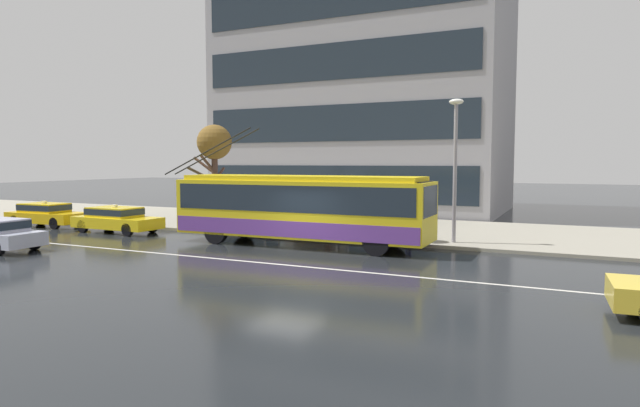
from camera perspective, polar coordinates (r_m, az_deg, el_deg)
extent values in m
plane|color=black|center=(20.01, -3.61, -5.74)|extent=(160.00, 160.00, 0.00)
cube|color=gray|center=(28.59, 5.65, -2.57)|extent=(80.00, 10.00, 0.14)
cube|color=silver|center=(18.99, -5.37, -6.30)|extent=(72.00, 0.14, 0.01)
cube|color=yellow|center=(22.76, -2.08, -0.50)|extent=(11.05, 2.57, 2.33)
cube|color=yellow|center=(22.69, -2.09, 2.69)|extent=(10.38, 2.32, 0.20)
cube|color=#1E2833|center=(22.73, -2.09, 0.67)|extent=(10.61, 2.60, 1.07)
cube|color=#693C95|center=(22.84, -2.08, -2.36)|extent=(10.94, 2.60, 0.65)
cube|color=#1E2833|center=(20.83, 11.43, 0.25)|extent=(0.14, 2.18, 1.17)
cube|color=black|center=(20.84, 11.06, 1.91)|extent=(0.18, 1.89, 0.28)
cylinder|color=black|center=(25.36, -10.97, 5.32)|extent=(4.71, 0.10, 2.09)
cylinder|color=black|center=(24.79, -11.92, 5.33)|extent=(4.71, 0.10, 2.09)
cylinder|color=black|center=(22.48, 7.77, -3.32)|extent=(1.04, 0.31, 1.04)
cylinder|color=black|center=(20.43, 5.96, -4.07)|extent=(1.04, 0.31, 1.04)
cylinder|color=black|center=(25.57, -8.03, -2.40)|extent=(1.04, 0.31, 1.04)
cylinder|color=black|center=(23.78, -10.89, -2.94)|extent=(1.04, 0.31, 1.04)
cube|color=yellow|center=(28.96, -20.55, -1.87)|extent=(4.66, 1.92, 0.55)
cube|color=yellow|center=(29.05, -20.82, -0.84)|extent=(2.53, 1.62, 0.48)
cube|color=#1E2833|center=(29.05, -20.82, -0.79)|extent=(2.58, 1.64, 0.31)
cube|color=silver|center=(29.02, -20.84, -0.23)|extent=(0.28, 0.17, 0.12)
cylinder|color=black|center=(28.46, -17.25, -2.29)|extent=(0.62, 0.21, 0.62)
cylinder|color=black|center=(27.33, -19.60, -2.62)|extent=(0.62, 0.21, 0.62)
cylinder|color=black|center=(30.65, -21.37, -1.93)|extent=(0.62, 0.21, 0.62)
cylinder|color=black|center=(29.59, -23.70, -2.21)|extent=(0.62, 0.21, 0.62)
cube|color=yellow|center=(33.27, -26.80, -1.29)|extent=(4.52, 1.99, 0.55)
cube|color=yellow|center=(33.36, -27.03, -0.39)|extent=(2.47, 1.65, 0.48)
cube|color=#1E2833|center=(33.36, -27.03, -0.35)|extent=(2.52, 1.67, 0.31)
cube|color=silver|center=(33.34, -27.05, 0.14)|extent=(0.29, 0.17, 0.12)
cylinder|color=black|center=(32.73, -24.06, -1.63)|extent=(0.63, 0.23, 0.62)
cylinder|color=black|center=(31.67, -26.15, -1.89)|extent=(0.63, 0.23, 0.62)
cylinder|color=black|center=(34.91, -27.37, -1.39)|extent=(0.63, 0.23, 0.62)
cylinder|color=black|center=(33.93, -29.42, -1.62)|extent=(0.63, 0.23, 0.62)
cylinder|color=black|center=(24.69, -27.89, -3.59)|extent=(0.63, 0.22, 0.62)
cylinder|color=gray|center=(24.99, 1.76, -0.61)|extent=(0.08, 0.08, 2.41)
cylinder|color=gray|center=(26.76, -5.82, -0.30)|extent=(0.08, 0.08, 2.41)
cylinder|color=gray|center=(26.23, 2.94, -0.38)|extent=(0.08, 0.08, 2.41)
cylinder|color=gray|center=(27.92, -4.39, -0.10)|extent=(0.08, 0.08, 2.41)
cube|color=#99ADB2|center=(27.01, -0.84, -0.13)|extent=(3.66, 0.04, 1.93)
cube|color=#B2B2B7|center=(26.34, -1.49, 2.36)|extent=(4.15, 1.65, 0.08)
cube|color=brown|center=(26.79, -1.15, -1.90)|extent=(2.70, 0.36, 0.08)
cylinder|color=#20294A|center=(23.35, 9.13, -2.92)|extent=(0.14, 0.14, 0.86)
cylinder|color=#20294A|center=(23.44, 9.46, -2.90)|extent=(0.14, 0.14, 0.86)
cylinder|color=#4A5846|center=(23.32, 9.32, -1.08)|extent=(0.51, 0.51, 0.64)
sphere|color=#D88889|center=(23.28, 9.33, -0.04)|extent=(0.21, 0.21, 0.21)
cone|color=black|center=(23.33, 9.58, 0.66)|extent=(1.39, 1.39, 0.29)
cylinder|color=#333333|center=(23.37, 9.57, -0.63)|extent=(0.02, 0.02, 0.77)
cylinder|color=brown|center=(26.13, 0.96, -2.15)|extent=(0.14, 0.14, 0.82)
cylinder|color=brown|center=(26.14, 0.61, -2.14)|extent=(0.14, 0.14, 0.82)
cylinder|color=gray|center=(26.07, 0.79, -0.61)|extent=(0.47, 0.47, 0.59)
sphere|color=#E39672|center=(26.03, 0.79, 0.27)|extent=(0.21, 0.21, 0.21)
cone|color=#D72B62|center=(26.01, 1.05, 0.90)|extent=(1.59, 1.59, 0.32)
cylinder|color=#333333|center=(26.05, 1.05, -0.27)|extent=(0.02, 0.02, 0.74)
cylinder|color=#1F2527|center=(24.40, 9.19, -2.66)|extent=(0.14, 0.14, 0.82)
cylinder|color=#1F2527|center=(24.27, 8.96, -2.69)|extent=(0.14, 0.14, 0.82)
cylinder|color=#3C3733|center=(24.26, 9.09, -1.01)|extent=(0.47, 0.47, 0.60)
sphere|color=#BCB584|center=(24.22, 9.10, -0.06)|extent=(0.21, 0.21, 0.21)
cylinder|color=gray|center=(23.32, 14.02, 3.02)|extent=(0.16, 0.16, 5.75)
ellipsoid|color=silver|center=(23.44, 14.16, 10.36)|extent=(0.60, 0.32, 0.24)
cylinder|color=#4F3931|center=(29.15, -10.99, 1.42)|extent=(0.32, 0.32, 3.83)
cylinder|color=brown|center=(28.98, -11.74, 4.14)|extent=(0.60, 0.80, 0.99)
cylinder|color=#48392C|center=(29.77, -10.97, 2.68)|extent=(0.90, 1.21, 0.93)
cylinder|color=#4A3D2B|center=(29.07, -12.39, 3.00)|extent=(1.21, 1.07, 0.88)
cylinder|color=brown|center=(29.42, -12.07, 3.94)|extent=(1.31, 0.30, 0.95)
cylinder|color=brown|center=(29.41, -10.55, 3.05)|extent=(0.19, 0.86, 0.75)
sphere|color=brown|center=(29.13, -11.06, 6.36)|extent=(1.83, 1.83, 1.83)
cube|color=#99989E|center=(41.99, 4.98, 18.24)|extent=(19.73, 12.51, 27.18)
cube|color=#1E2833|center=(34.97, 1.27, 2.11)|extent=(18.54, 0.06, 2.33)
cube|color=#1E2833|center=(35.03, 1.28, 8.47)|extent=(18.54, 0.06, 2.33)
cube|color=#1E2833|center=(35.53, 1.29, 14.73)|extent=(18.54, 0.06, 2.33)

